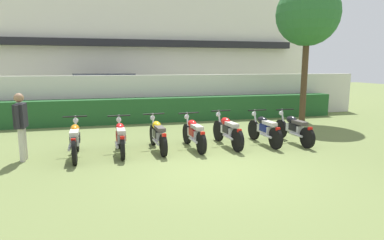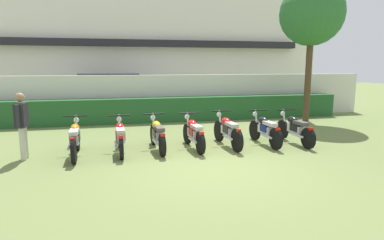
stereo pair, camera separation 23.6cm
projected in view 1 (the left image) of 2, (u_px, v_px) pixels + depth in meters
The scene contains 14 objects.
ground at pixel (215, 168), 7.26m from camera, with size 60.00×60.00×0.00m, color olive.
building at pixel (143, 49), 20.36m from camera, with size 19.53×6.50×6.51m.
compound_wall at pixel (163, 97), 13.81m from camera, with size 18.56×0.30×1.87m, color silver.
hedge_row at pixel (166, 109), 13.22m from camera, with size 14.85×0.70×0.98m, color #235628.
parked_car at pixel (107, 94), 15.28m from camera, with size 4.68×2.50×1.89m.
tree_near_inspector at pixel (308, 15), 12.77m from camera, with size 2.49×2.49×5.51m.
motorcycle_in_row_0 at pixel (75, 139), 8.05m from camera, with size 0.60×1.92×0.98m.
motorcycle_in_row_1 at pixel (121, 137), 8.39m from camera, with size 0.60×1.80×0.95m.
motorcycle_in_row_2 at pixel (158, 134), 8.71m from camera, with size 0.60×1.86×0.95m.
motorcycle_in_row_3 at pixel (194, 133), 8.88m from camera, with size 0.60×1.80×0.95m.
motorcycle_in_row_4 at pixel (227, 130), 9.16m from camera, with size 0.60×1.92×0.97m.
motorcycle_in_row_5 at pixel (264, 129), 9.40m from camera, with size 0.60×1.84×0.96m.
motorcycle_in_row_6 at pixel (294, 128), 9.56m from camera, with size 0.60×1.91×0.95m.
inspector_person at pixel (21, 121), 7.70m from camera, with size 0.22×0.66×1.63m.
Camera 1 is at (-2.26, -6.62, 2.28)m, focal length 30.35 mm.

